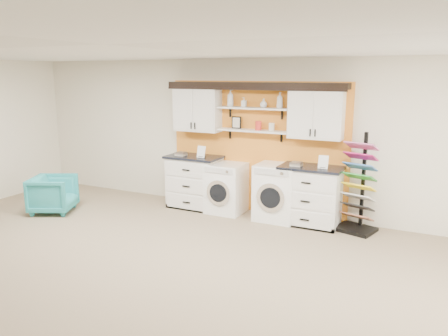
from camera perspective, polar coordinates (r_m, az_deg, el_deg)
The scene contains 22 objects.
floor at distance 5.16m, azimuth -13.57°, elevation -17.45°, with size 10.00×10.00×0.00m, color #846E59.
ceiling at distance 4.51m, azimuth -15.40°, elevation 15.31°, with size 10.00×10.00×0.00m, color white.
wall_back at distance 8.04m, azimuth 4.35°, elevation 4.13°, with size 10.00×10.00×0.00m, color beige.
accent_panel at distance 8.04m, azimuth 4.23°, elevation 2.68°, with size 3.40×0.07×2.40m, color orange.
upper_cabinet_left at distance 8.29m, azimuth -3.47°, elevation 7.72°, with size 0.90×0.35×0.84m.
upper_cabinet_right at distance 7.44m, azimuth 11.96°, elevation 6.97°, with size 0.90×0.35×0.84m.
shelf_lower at distance 7.84m, azimuth 3.81°, elevation 4.89°, with size 1.32×0.28×0.03m, color white.
shelf_upper at distance 7.80m, azimuth 3.86°, elevation 7.80°, with size 1.32×0.28×0.03m, color white.
crown_molding at distance 7.79m, azimuth 3.93°, elevation 10.72°, with size 3.30×0.41×0.13m.
picture_frame at distance 8.01m, azimuth 1.63°, elevation 5.96°, with size 0.18×0.02×0.22m.
canister_red at distance 7.79m, azimuth 4.51°, elevation 5.53°, with size 0.11×0.11×0.16m, color red.
canister_cream at distance 7.71m, azimuth 6.24°, elevation 5.35°, with size 0.10×0.10×0.14m, color silver.
base_cabinet_left at distance 8.38m, azimuth -3.86°, elevation -1.79°, with size 1.03×0.66×1.01m.
base_cabinet_right at distance 7.54m, azimuth 11.21°, elevation -3.56°, with size 1.04×0.66×1.01m.
washer at distance 8.08m, azimuth 0.32°, elevation -2.61°, with size 0.66×0.71×0.92m.
dryer at distance 7.71m, azimuth 6.94°, elevation -3.15°, with size 0.71×0.71×0.99m.
sample_rack at distance 7.42m, azimuth 17.09°, elevation -4.03°, with size 0.70×0.63×1.62m.
armchair at distance 8.70m, azimuth -21.40°, elevation -3.19°, with size 0.73×0.75×0.68m, color teal.
soap_bottle_a at distance 7.97m, azimuth 0.84°, elevation 9.11°, with size 0.12×0.12×0.30m, color silver.
soap_bottle_b at distance 7.86m, azimuth 2.63°, elevation 8.58°, with size 0.08×0.08×0.17m, color silver.
soap_bottle_c at distance 7.72m, azimuth 5.18°, elevation 8.44°, with size 0.12×0.12×0.16m, color silver.
soap_bottle_d at distance 7.62m, azimuth 7.29°, elevation 8.77°, with size 0.11×0.11×0.27m, color silver.
Camera 1 is at (2.95, -3.40, 2.52)m, focal length 35.00 mm.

